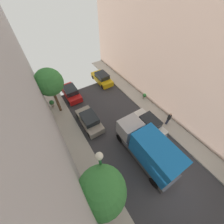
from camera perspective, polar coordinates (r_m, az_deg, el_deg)
name	(u,v)px	position (r m, az deg, el deg)	size (l,w,h in m)	color
ground	(165,182)	(13.72, 21.93, -26.20)	(32.00, 32.00, 0.00)	#38383D
sidewalk_left	(117,222)	(12.48, 2.31, -39.93)	(2.00, 44.00, 0.15)	#B7B2A8
sidewalk_right	(200,152)	(16.34, 33.78, -14.20)	(2.00, 44.00, 0.15)	#B7B2A8
parked_car_left_2	(89,120)	(15.31, -9.75, -3.58)	(1.78, 4.20, 1.57)	gray
parked_car_left_3	(71,92)	(19.46, -17.41, 8.08)	(1.78, 4.20, 1.57)	red
parked_car_right_1	(149,124)	(15.36, 15.62, -4.86)	(1.78, 4.20, 1.57)	white
parked_car_right_2	(102,78)	(21.46, -4.38, 14.37)	(1.78, 4.20, 1.57)	gold
delivery_truck	(148,148)	(12.43, 15.34, -14.97)	(2.26, 6.60, 3.38)	#4C4C51
pedestrian	(169,118)	(16.13, 23.39, -2.56)	(0.40, 0.36, 1.72)	#2D334C
street_tree_0	(102,191)	(8.52, -4.54, -30.92)	(2.81, 2.81, 5.49)	brown
street_tree_2	(49,83)	(15.57, -25.56, 11.45)	(2.94, 2.94, 5.74)	brown
potted_plant_1	(52,103)	(18.68, -24.63, 3.54)	(0.60, 0.60, 0.98)	#B2A899
potted_plant_2	(144,96)	(18.70, 13.83, 6.81)	(0.51, 0.51, 0.84)	#B2A899
lamp_post	(101,169)	(8.93, -4.62, -23.42)	(0.44, 0.44, 6.07)	#26723F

